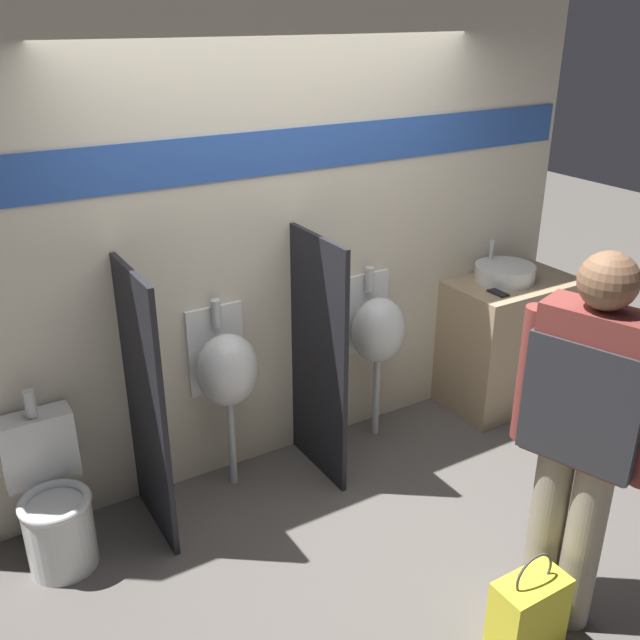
{
  "coord_description": "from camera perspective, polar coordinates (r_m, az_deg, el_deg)",
  "views": [
    {
      "loc": [
        -1.86,
        -2.9,
        2.63
      ],
      "look_at": [
        0.0,
        0.17,
        1.05
      ],
      "focal_mm": 40.0,
      "sensor_mm": 36.0,
      "label": 1
    }
  ],
  "objects": [
    {
      "name": "urinal_near_counter",
      "position": [
        4.06,
        -7.47,
        -3.93
      ],
      "size": [
        0.36,
        0.33,
        1.15
      ],
      "color": "silver",
      "rests_on": "ground_plane"
    },
    {
      "name": "sink_counter",
      "position": [
        5.21,
        14.8,
        -1.71
      ],
      "size": [
        0.88,
        0.54,
        0.92
      ],
      "color": "tan",
      "rests_on": "ground_plane"
    },
    {
      "name": "divider_near_counter",
      "position": [
        3.8,
        -13.77,
        -6.73
      ],
      "size": [
        0.03,
        0.59,
        1.5
      ],
      "color": "black",
      "rests_on": "ground_plane"
    },
    {
      "name": "divider_mid",
      "position": [
        4.16,
        -0.12,
        -3.14
      ],
      "size": [
        0.03,
        0.59,
        1.5
      ],
      "color": "black",
      "rests_on": "ground_plane"
    },
    {
      "name": "sink_basin",
      "position": [
        5.02,
        14.56,
        3.69
      ],
      "size": [
        0.41,
        0.41,
        0.25
      ],
      "color": "silver",
      "rests_on": "sink_counter"
    },
    {
      "name": "cell_phone",
      "position": [
        4.79,
        14.05,
        2.12
      ],
      "size": [
        0.07,
        0.14,
        0.01
      ],
      "color": "black",
      "rests_on": "sink_counter"
    },
    {
      "name": "display_wall",
      "position": [
        4.16,
        -3.08,
        5.94
      ],
      "size": [
        4.25,
        0.07,
        2.7
      ],
      "color": "beige",
      "rests_on": "ground_plane"
    },
    {
      "name": "person_in_vest",
      "position": [
        3.21,
        20.36,
        -7.69
      ],
      "size": [
        0.36,
        0.6,
        1.79
      ],
      "rotation": [
        0.0,
        0.0,
        1.89
      ],
      "color": "gray",
      "rests_on": "ground_plane"
    },
    {
      "name": "toilet",
      "position": [
        3.96,
        -20.59,
        -13.62
      ],
      "size": [
        0.37,
        0.52,
        0.9
      ],
      "color": "silver",
      "rests_on": "ground_plane"
    },
    {
      "name": "urinal_far",
      "position": [
        4.52,
        4.6,
        -0.77
      ],
      "size": [
        0.36,
        0.33,
        1.15
      ],
      "color": "silver",
      "rests_on": "ground_plane"
    },
    {
      "name": "ground_plane",
      "position": [
        4.34,
        1.2,
        -13.6
      ],
      "size": [
        16.0,
        16.0,
        0.0
      ],
      "primitive_type": "plane",
      "color": "#5B5651"
    },
    {
      "name": "shopping_bag",
      "position": [
        3.49,
        16.29,
        -21.68
      ],
      "size": [
        0.33,
        0.18,
        0.53
      ],
      "color": "yellow",
      "rests_on": "ground_plane"
    }
  ]
}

